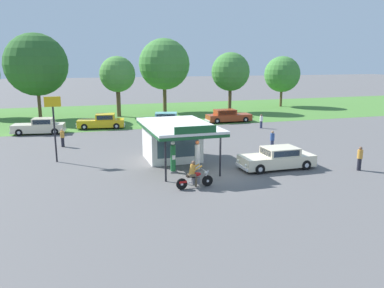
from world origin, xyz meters
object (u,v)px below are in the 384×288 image
(motorcycle_with_rider, at_px, (194,177))
(parked_car_back_row_centre_left, at_px, (228,116))
(gas_pump_nearside, at_px, (173,158))
(featured_classic_sedan, at_px, (277,159))
(bystander_leaning_by_kiosk, at_px, (360,158))
(bystander_chatting_near_pumps, at_px, (272,140))
(bystander_admiring_sedan, at_px, (156,134))
(bystander_strolling_foreground, at_px, (62,137))
(parked_car_back_row_centre, at_px, (102,122))
(roadside_pole_sign, at_px, (54,118))
(gas_pump_offside, at_px, (197,157))
(bystander_standing_back_lot, at_px, (261,121))
(parked_car_back_row_left, at_px, (168,120))
(parked_car_back_row_centre_right, at_px, (40,127))

(motorcycle_with_rider, xyz_separation_m, parked_car_back_row_centre_left, (11.25, 21.44, 0.03))
(gas_pump_nearside, bearing_deg, motorcycle_with_rider, -84.60)
(featured_classic_sedan, xyz_separation_m, bystander_leaning_by_kiosk, (4.86, -2.08, 0.17))
(parked_car_back_row_centre_left, relative_size, bystander_chatting_near_pumps, 3.47)
(motorcycle_with_rider, bearing_deg, bystander_chatting_near_pumps, 38.13)
(bystander_admiring_sedan, distance_m, bystander_strolling_foreground, 7.78)
(parked_car_back_row_centre, distance_m, bystander_admiring_sedan, 9.87)
(parked_car_back_row_centre_left, height_order, roadside_pole_sign, roadside_pole_sign)
(gas_pump_offside, xyz_separation_m, bystander_strolling_foreground, (-8.42, 10.09, -0.10))
(gas_pump_nearside, relative_size, gas_pump_offside, 1.04)
(bystander_strolling_foreground, bearing_deg, gas_pump_offside, -50.15)
(motorcycle_with_rider, height_order, bystander_standing_back_lot, motorcycle_with_rider)
(gas_pump_offside, relative_size, featured_classic_sedan, 0.38)
(parked_car_back_row_left, relative_size, parked_car_back_row_centre_left, 1.03)
(gas_pump_offside, height_order, bystander_leaning_by_kiosk, gas_pump_offside)
(gas_pump_nearside, height_order, bystander_admiring_sedan, gas_pump_nearside)
(parked_car_back_row_centre, xyz_separation_m, roadside_pole_sign, (-4.32, -13.24, 2.48))
(parked_car_back_row_centre_left, bearing_deg, bystander_strolling_foreground, -156.41)
(gas_pump_offside, relative_size, bystander_standing_back_lot, 1.33)
(parked_car_back_row_left, height_order, parked_car_back_row_centre, parked_car_back_row_centre)
(gas_pump_nearside, bearing_deg, parked_car_back_row_centre_right, 117.85)
(gas_pump_offside, height_order, bystander_strolling_foreground, gas_pump_offside)
(motorcycle_with_rider, relative_size, roadside_pole_sign, 0.48)
(gas_pump_offside, bearing_deg, featured_classic_sedan, -13.08)
(motorcycle_with_rider, relative_size, parked_car_back_row_centre_right, 0.42)
(parked_car_back_row_left, height_order, roadside_pole_sign, roadside_pole_sign)
(parked_car_back_row_centre, bearing_deg, motorcycle_with_rider, -81.68)
(parked_car_back_row_centre_right, xyz_separation_m, roadside_pole_sign, (1.79, -11.86, 2.47))
(bystander_chatting_near_pumps, bearing_deg, parked_car_back_row_centre, 129.39)
(motorcycle_with_rider, distance_m, bystander_leaning_by_kiosk, 11.39)
(gas_pump_offside, bearing_deg, bystander_chatting_near_pumps, 25.68)
(bystander_leaning_by_kiosk, bearing_deg, featured_classic_sedan, 156.81)
(featured_classic_sedan, xyz_separation_m, roadside_pole_sign, (-14.01, 6.30, 2.50))
(bystander_strolling_foreground, bearing_deg, parked_car_back_row_centre, 64.52)
(bystander_chatting_near_pumps, bearing_deg, gas_pump_nearside, -158.43)
(roadside_pole_sign, bearing_deg, gas_pump_nearside, -35.39)
(parked_car_back_row_centre, xyz_separation_m, bystander_strolling_foreground, (-3.93, -8.24, 0.12))
(parked_car_back_row_centre_right, bearing_deg, bystander_admiring_sedan, -37.99)
(gas_pump_offside, distance_m, bystander_standing_back_lot, 17.53)
(bystander_strolling_foreground, height_order, bystander_leaning_by_kiosk, bystander_leaning_by_kiosk)
(bystander_admiring_sedan, xyz_separation_m, bystander_chatting_near_pumps, (8.26, -5.58, 0.03))
(motorcycle_with_rider, distance_m, bystander_standing_back_lot, 20.94)
(motorcycle_with_rider, xyz_separation_m, featured_classic_sedan, (6.53, 2.13, 0.01))
(bystander_standing_back_lot, bearing_deg, featured_classic_sedan, -114.15)
(parked_car_back_row_centre_right, xyz_separation_m, bystander_standing_back_lot, (22.22, -3.84, 0.08))
(roadside_pole_sign, bearing_deg, gas_pump_offside, -30.04)
(parked_car_back_row_left, height_order, bystander_strolling_foreground, bystander_strolling_foreground)
(featured_classic_sedan, bearing_deg, roadside_pole_sign, 155.78)
(parked_car_back_row_centre_right, bearing_deg, gas_pump_offside, -58.00)
(gas_pump_nearside, distance_m, bystander_admiring_sedan, 9.27)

